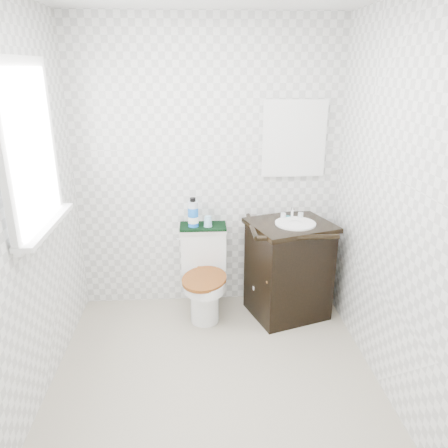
{
  "coord_description": "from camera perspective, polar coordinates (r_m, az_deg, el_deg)",
  "views": [
    {
      "loc": [
        -0.09,
        -2.35,
        2.0
      ],
      "look_at": [
        0.11,
        0.75,
        0.88
      ],
      "focal_mm": 35.0,
      "sensor_mm": 36.0,
      "label": 1
    }
  ],
  "objects": [
    {
      "name": "wall_left",
      "position": [
        2.68,
        -25.56,
        0.47
      ],
      "size": [
        0.0,
        2.4,
        2.4
      ],
      "primitive_type": "plane",
      "rotation": [
        1.57,
        0.0,
        1.57
      ],
      "color": "white",
      "rests_on": "ground"
    },
    {
      "name": "wall_back",
      "position": [
        3.64,
        -2.13,
        7.12
      ],
      "size": [
        2.4,
        0.0,
        2.4
      ],
      "primitive_type": "plane",
      "rotation": [
        1.57,
        0.0,
        0.0
      ],
      "color": "white",
      "rests_on": "ground"
    },
    {
      "name": "mouthwash_bottle",
      "position": [
        3.6,
        -4.06,
        1.39
      ],
      "size": [
        0.09,
        0.09,
        0.25
      ],
      "color": "blue",
      "rests_on": "towel"
    },
    {
      "name": "mirror",
      "position": [
        3.65,
        9.13,
        10.94
      ],
      "size": [
        0.5,
        0.02,
        0.6
      ],
      "primitive_type": "cube",
      "color": "silver",
      "rests_on": "wall_back"
    },
    {
      "name": "floor",
      "position": [
        3.08,
        -1.13,
        -20.56
      ],
      "size": [
        2.4,
        2.4,
        0.0
      ],
      "primitive_type": "plane",
      "color": "#A69F86",
      "rests_on": "ground"
    },
    {
      "name": "vanity",
      "position": [
        3.69,
        8.44,
        -5.58
      ],
      "size": [
        0.76,
        0.7,
        0.92
      ],
      "color": "black",
      "rests_on": "floor"
    },
    {
      "name": "towel",
      "position": [
        3.66,
        -2.77,
        -0.3
      ],
      "size": [
        0.39,
        0.22,
        0.02
      ],
      "primitive_type": "cube",
      "color": "black",
      "rests_on": "toilet"
    },
    {
      "name": "wall_front",
      "position": [
        1.4,
        0.83,
        -14.87
      ],
      "size": [
        2.4,
        0.0,
        2.4
      ],
      "primitive_type": "plane",
      "rotation": [
        -1.57,
        0.0,
        0.0
      ],
      "color": "white",
      "rests_on": "ground"
    },
    {
      "name": "cup",
      "position": [
        3.62,
        -2.11,
        0.35
      ],
      "size": [
        0.07,
        0.07,
        0.09
      ],
      "primitive_type": "cone",
      "color": "#8DC5E6",
      "rests_on": "towel"
    },
    {
      "name": "toilet",
      "position": [
        3.72,
        -2.63,
        -6.96
      ],
      "size": [
        0.43,
        0.65,
        0.73
      ],
      "color": "white",
      "rests_on": "floor"
    },
    {
      "name": "soap_bar",
      "position": [
        3.66,
        8.21,
        0.99
      ],
      "size": [
        0.07,
        0.05,
        0.02
      ],
      "primitive_type": "ellipsoid",
      "color": "#19707B",
      "rests_on": "vanity"
    },
    {
      "name": "wall_right",
      "position": [
        2.75,
        22.22,
        1.45
      ],
      "size": [
        0.0,
        2.4,
        2.4
      ],
      "primitive_type": "plane",
      "rotation": [
        1.57,
        0.0,
        -1.57
      ],
      "color": "white",
      "rests_on": "ground"
    },
    {
      "name": "trash_bin",
      "position": [
        3.8,
        5.09,
        -9.44
      ],
      "size": [
        0.2,
        0.16,
        0.28
      ],
      "color": "silver",
      "rests_on": "floor"
    },
    {
      "name": "window",
      "position": [
        2.81,
        -24.25,
        8.93
      ],
      "size": [
        0.02,
        0.7,
        0.9
      ],
      "primitive_type": "cube",
      "color": "white",
      "rests_on": "wall_left"
    }
  ]
}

